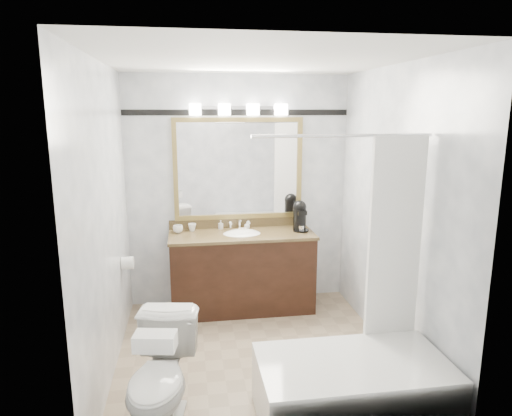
% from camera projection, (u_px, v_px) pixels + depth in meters
% --- Properties ---
extents(room, '(2.42, 2.62, 2.52)m').
position_uv_depth(room, '(256.00, 219.00, 3.75)').
color(room, gray).
rests_on(room, ground).
extents(vanity, '(1.53, 0.58, 0.97)m').
position_uv_depth(vanity, '(242.00, 270.00, 4.90)').
color(vanity, black).
rests_on(vanity, ground).
extents(mirror, '(1.40, 0.04, 1.10)m').
position_uv_depth(mirror, '(238.00, 169.00, 4.93)').
color(mirror, '#9D8547').
rests_on(mirror, room).
extents(vanity_light_bar, '(1.02, 0.14, 0.12)m').
position_uv_depth(vanity_light_bar, '(239.00, 109.00, 4.75)').
color(vanity_light_bar, silver).
rests_on(vanity_light_bar, room).
extents(accent_stripe, '(2.40, 0.01, 0.06)m').
position_uv_depth(accent_stripe, '(238.00, 112.00, 4.82)').
color(accent_stripe, black).
rests_on(accent_stripe, room).
extents(bathtub, '(1.30, 0.75, 1.96)m').
position_uv_depth(bathtub, '(355.00, 381.00, 3.16)').
color(bathtub, white).
rests_on(bathtub, ground).
extents(tp_roll, '(0.11, 0.12, 0.12)m').
position_uv_depth(tp_roll, '(128.00, 263.00, 4.34)').
color(tp_roll, white).
rests_on(tp_roll, room).
extents(toilet, '(0.54, 0.81, 0.76)m').
position_uv_depth(toilet, '(161.00, 379.00, 3.01)').
color(toilet, white).
rests_on(toilet, ground).
extents(tissue_box, '(0.26, 0.17, 0.10)m').
position_uv_depth(tissue_box, '(155.00, 341.00, 2.64)').
color(tissue_box, white).
rests_on(tissue_box, toilet).
extents(coffee_maker, '(0.17, 0.21, 0.33)m').
position_uv_depth(coffee_maker, '(300.00, 215.00, 4.91)').
color(coffee_maker, black).
rests_on(coffee_maker, vanity).
extents(cup_left, '(0.13, 0.13, 0.08)m').
position_uv_depth(cup_left, '(178.00, 229.00, 4.83)').
color(cup_left, white).
rests_on(cup_left, vanity).
extents(cup_right, '(0.10, 0.10, 0.08)m').
position_uv_depth(cup_right, '(192.00, 227.00, 4.90)').
color(cup_right, white).
rests_on(cup_right, vanity).
extents(soap_bottle_a, '(0.06, 0.06, 0.09)m').
position_uv_depth(soap_bottle_a, '(221.00, 225.00, 4.98)').
color(soap_bottle_a, white).
rests_on(soap_bottle_a, vanity).
extents(soap_bottle_b, '(0.08, 0.08, 0.08)m').
position_uv_depth(soap_bottle_b, '(247.00, 225.00, 4.99)').
color(soap_bottle_b, white).
rests_on(soap_bottle_b, vanity).
extents(soap_bar, '(0.09, 0.07, 0.03)m').
position_uv_depth(soap_bar, '(243.00, 229.00, 4.93)').
color(soap_bar, beige).
rests_on(soap_bar, vanity).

